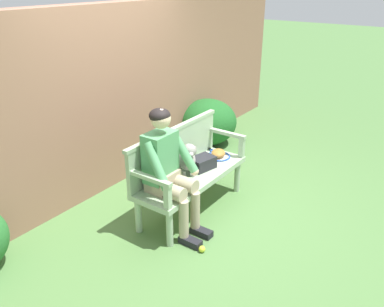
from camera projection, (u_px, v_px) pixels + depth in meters
ground_plane at (192, 209)px, 4.61m from camera, size 40.00×40.00×0.00m
brick_garden_fence at (105, 99)px, 4.85m from camera, size 8.00×0.30×2.21m
hedge_bush_far_right at (208, 122)px, 6.27m from camera, size 0.92×0.91×0.72m
garden_bench at (192, 179)px, 4.44m from camera, size 1.51×0.54×0.46m
bench_backrest at (175, 148)px, 4.44m from camera, size 1.55×0.06×0.50m
bench_armrest_left_end at (156, 186)px, 3.75m from camera, size 0.06×0.54×0.28m
bench_armrest_right_end at (232, 139)px, 4.82m from camera, size 0.06×0.54×0.28m
person_seated at (167, 167)px, 3.96m from camera, size 0.56×0.67×1.33m
dog_on_bench at (187, 158)px, 4.31m from camera, size 0.35×0.38×0.41m
tennis_racket at (217, 155)px, 4.85m from camera, size 0.43×0.56×0.03m
baseball_glove at (218, 153)px, 4.82m from camera, size 0.27×0.24×0.09m
sports_bag at (202, 163)px, 4.52m from camera, size 0.32×0.26×0.14m
tennis_ball at (202, 249)px, 3.88m from camera, size 0.07×0.07×0.07m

